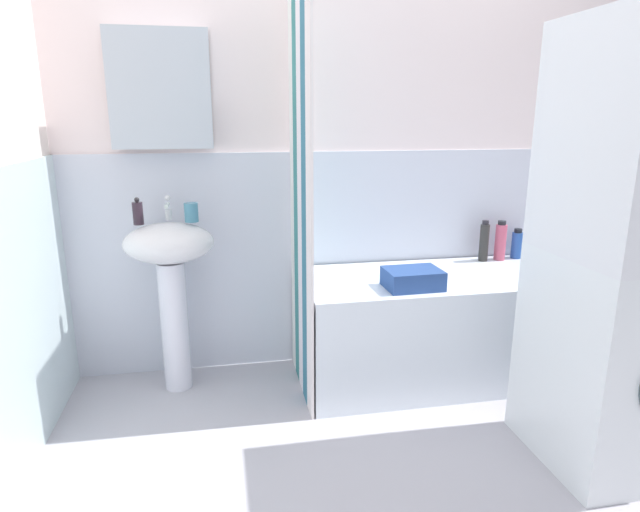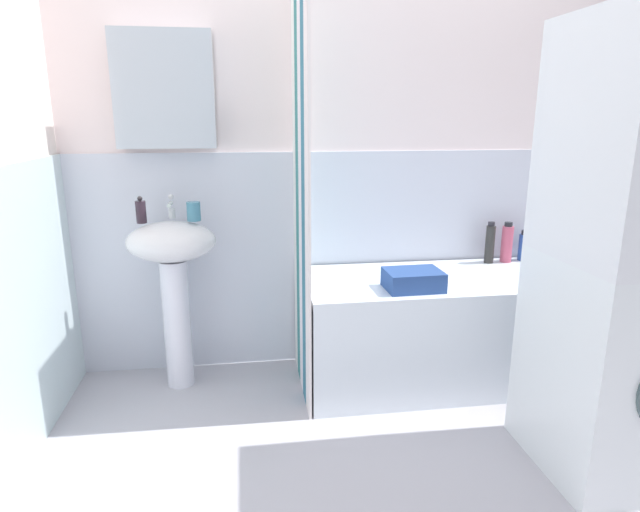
% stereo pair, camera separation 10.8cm
% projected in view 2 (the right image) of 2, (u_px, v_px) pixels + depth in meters
% --- Properties ---
extents(ground_plane, '(4.80, 5.60, 0.04)m').
position_uv_depth(ground_plane, '(424.00, 500.00, 2.01)').
color(ground_plane, '#B3B0B9').
extents(wall_back_tiled, '(3.60, 0.18, 2.40)m').
position_uv_depth(wall_back_tiled, '(347.00, 162.00, 2.92)').
color(wall_back_tiled, white).
rests_on(wall_back_tiled, ground_plane).
extents(sink, '(0.44, 0.34, 0.88)m').
position_uv_depth(sink, '(173.00, 268.00, 2.69)').
color(sink, white).
rests_on(sink, ground_plane).
extents(faucet, '(0.03, 0.12, 0.12)m').
position_uv_depth(faucet, '(171.00, 207.00, 2.69)').
color(faucet, silver).
rests_on(faucet, sink).
extents(soap_dispenser, '(0.05, 0.05, 0.13)m').
position_uv_depth(soap_dispenser, '(141.00, 211.00, 2.58)').
color(soap_dispenser, '#2E202B').
rests_on(soap_dispenser, sink).
extents(toothbrush_cup, '(0.07, 0.07, 0.09)m').
position_uv_depth(toothbrush_cup, '(194.00, 211.00, 2.64)').
color(toothbrush_cup, teal).
rests_on(toothbrush_cup, sink).
extents(bathtub, '(1.41, 0.64, 0.57)m').
position_uv_depth(bathtub, '(436.00, 328.00, 2.84)').
color(bathtub, white).
rests_on(bathtub, ground_plane).
extents(shower_curtain, '(0.01, 0.64, 2.00)m').
position_uv_depth(shower_curtain, '(301.00, 198.00, 2.56)').
color(shower_curtain, white).
rests_on(shower_curtain, ground_plane).
extents(body_wash_bottle, '(0.06, 0.06, 0.18)m').
position_uv_depth(body_wash_bottle, '(524.00, 246.00, 3.08)').
color(body_wash_bottle, '#264FA2').
rests_on(body_wash_bottle, bathtub).
extents(shampoo_bottle, '(0.06, 0.06, 0.23)m').
position_uv_depth(shampoo_bottle, '(507.00, 243.00, 3.04)').
color(shampoo_bottle, '#C6516B').
rests_on(shampoo_bottle, bathtub).
extents(conditioner_bottle, '(0.05, 0.05, 0.24)m').
position_uv_depth(conditioner_bottle, '(490.00, 243.00, 3.02)').
color(conditioner_bottle, '#2D2B29').
rests_on(conditioner_bottle, bathtub).
extents(towel_folded, '(0.27, 0.21, 0.09)m').
position_uv_depth(towel_folded, '(413.00, 280.00, 2.57)').
color(towel_folded, navy).
rests_on(towel_folded, bathtub).
extents(washer_dryer_stack, '(0.60, 0.59, 1.73)m').
position_uv_depth(washer_dryer_stack, '(637.00, 259.00, 1.99)').
color(washer_dryer_stack, white).
rests_on(washer_dryer_stack, ground_plane).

